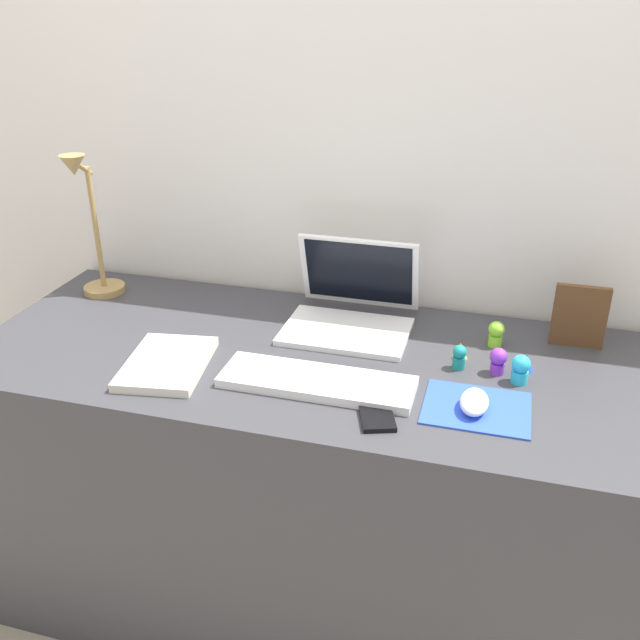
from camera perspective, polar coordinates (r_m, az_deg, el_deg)
ground_plane at (r=2.05m, az=-0.60°, el=-21.27°), size 6.00×6.00×0.00m
back_wall at (r=1.90m, az=2.40°, el=3.07°), size 2.78×0.05×1.54m
desk at (r=1.80m, az=-0.65°, el=-13.22°), size 1.58×0.65×0.74m
laptop at (r=1.72m, az=2.63°, el=1.28°), size 0.30×0.27×0.21m
keyboard at (r=1.47m, az=-0.24°, el=-5.08°), size 0.41×0.13×0.02m
mousepad at (r=1.43m, az=12.67°, el=-7.03°), size 0.21×0.17×0.00m
mouse at (r=1.42m, az=12.49°, el=-6.55°), size 0.06×0.10×0.03m
cell_phone at (r=1.38m, az=4.59°, el=-7.54°), size 0.10×0.14×0.01m
desk_lamp at (r=1.93m, az=-18.23°, el=7.01°), size 0.11×0.14×0.39m
notebook_pad at (r=1.57m, az=-12.39°, el=-3.49°), size 0.20×0.26×0.02m
picture_frame at (r=1.71m, az=20.44°, el=0.28°), size 0.12×0.02×0.15m
toy_figurine_cyan at (r=1.53m, az=16.06°, el=-3.90°), size 0.04×0.04×0.06m
toy_figurine_yellow at (r=1.60m, az=11.38°, el=-2.45°), size 0.03×0.03×0.04m
toy_figurine_lime at (r=1.67m, az=14.18°, el=-1.05°), size 0.04×0.04×0.06m
toy_figurine_blue at (r=1.59m, az=16.49°, el=-3.34°), size 0.04×0.04×0.04m
toy_figurine_teal at (r=1.56m, az=11.31°, el=-2.95°), size 0.03×0.03×0.06m
toy_figurine_purple at (r=1.55m, az=14.35°, el=-3.18°), size 0.04×0.04×0.06m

